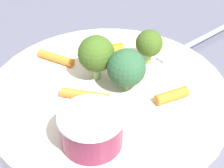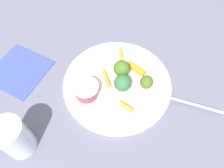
{
  "view_description": "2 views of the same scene",
  "coord_description": "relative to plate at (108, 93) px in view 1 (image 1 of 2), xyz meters",
  "views": [
    {
      "loc": [
        0.32,
        -0.03,
        0.28
      ],
      "look_at": [
        0.01,
        0.0,
        0.03
      ],
      "focal_mm": 54.86,
      "sensor_mm": 36.0,
      "label": 1
    },
    {
      "loc": [
        0.21,
        0.25,
        0.54
      ],
      "look_at": [
        0.02,
        0.0,
        0.03
      ],
      "focal_mm": 36.58,
      "sensor_mm": 36.0,
      "label": 2
    }
  ],
  "objects": [
    {
      "name": "carrot_stick_0",
      "position": [
        0.02,
        -0.03,
        0.01
      ],
      "size": [
        0.03,
        0.06,
        0.01
      ],
      "primitive_type": "cylinder",
      "rotation": [
        1.57,
        0.0,
        2.81
      ],
      "color": "orange",
      "rests_on": "plate"
    },
    {
      "name": "carrot_stick_2",
      "position": [
        0.03,
        0.07,
        0.01
      ],
      "size": [
        0.02,
        0.04,
        0.01
      ],
      "primitive_type": "cylinder",
      "rotation": [
        1.57,
        0.0,
        0.32
      ],
      "color": "orange",
      "rests_on": "plate"
    },
    {
      "name": "ground_plane",
      "position": [
        0.0,
        0.0,
        -0.01
      ],
      "size": [
        2.4,
        2.4,
        0.0
      ],
      "primitive_type": "plane",
      "color": "#57586A"
    },
    {
      "name": "broccoli_floret_1",
      "position": [
        -0.05,
        0.06,
        0.04
      ],
      "size": [
        0.04,
        0.04,
        0.05
      ],
      "color": "#8DB863",
      "rests_on": "plate"
    },
    {
      "name": "fork",
      "position": [
        -0.1,
        0.15,
        0.01
      ],
      "size": [
        0.12,
        0.17,
        0.0
      ],
      "color": "#ACB3C1",
      "rests_on": "plate"
    },
    {
      "name": "plate",
      "position": [
        0.0,
        0.0,
        0.0
      ],
      "size": [
        0.3,
        0.3,
        0.01
      ],
      "primitive_type": "cylinder",
      "color": "silver",
      "rests_on": "ground_plane"
    },
    {
      "name": "broccoli_floret_0",
      "position": [
        -0.02,
        -0.01,
        0.04
      ],
      "size": [
        0.04,
        0.04,
        0.06
      ],
      "color": "#93BB6D",
      "rests_on": "plate"
    },
    {
      "name": "carrot_stick_1",
      "position": [
        -0.07,
        -0.0,
        0.01
      ],
      "size": [
        0.03,
        0.06,
        0.02
      ],
      "primitive_type": "cylinder",
      "rotation": [
        1.57,
        0.0,
        0.18
      ],
      "color": "orange",
      "rests_on": "plate"
    },
    {
      "name": "broccoli_floret_2",
      "position": [
        0.0,
        0.02,
        0.04
      ],
      "size": [
        0.05,
        0.05,
        0.05
      ],
      "color": "#8FC172",
      "rests_on": "plate"
    },
    {
      "name": "sauce_cup",
      "position": [
        0.08,
        -0.02,
        0.02
      ],
      "size": [
        0.07,
        0.07,
        0.04
      ],
      "color": "maroon",
      "rests_on": "plate"
    },
    {
      "name": "carrot_stick_3",
      "position": [
        -0.07,
        -0.06,
        0.01
      ],
      "size": [
        0.04,
        0.05,
        0.01
      ],
      "primitive_type": "cylinder",
      "rotation": [
        1.57,
        0.0,
        5.7
      ],
      "color": "orange",
      "rests_on": "plate"
    }
  ]
}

